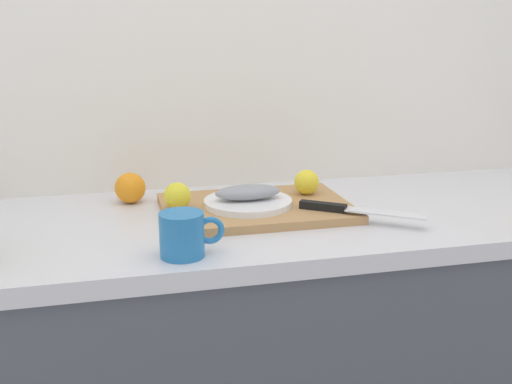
{
  "coord_description": "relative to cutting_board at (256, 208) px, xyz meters",
  "views": [
    {
      "loc": [
        -0.26,
        -1.31,
        1.33
      ],
      "look_at": [
        0.07,
        0.03,
        0.95
      ],
      "focal_mm": 42.02,
      "sensor_mm": 36.0,
      "label": 1
    }
  ],
  "objects": [
    {
      "name": "lemon_1",
      "position": [
        0.15,
        0.06,
        0.04
      ],
      "size": [
        0.06,
        0.06,
        0.06
      ],
      "primitive_type": "sphere",
      "color": "yellow",
      "rests_on": "cutting_board"
    },
    {
      "name": "fish_fillet",
      "position": [
        -0.02,
        -0.01,
        0.04
      ],
      "size": [
        0.16,
        0.07,
        0.04
      ],
      "primitive_type": "ellipsoid",
      "color": "gray",
      "rests_on": "white_plate"
    },
    {
      "name": "back_wall",
      "position": [
        -0.07,
        0.3,
        0.34
      ],
      "size": [
        3.2,
        0.05,
        2.5
      ],
      "primitive_type": "cube",
      "color": "white",
      "rests_on": "ground_plane"
    },
    {
      "name": "chef_knife",
      "position": [
        0.18,
        -0.12,
        0.02
      ],
      "size": [
        0.25,
        0.19,
        0.02
      ],
      "rotation": [
        0.0,
        0.0,
        -0.62
      ],
      "color": "silver",
      "rests_on": "cutting_board"
    },
    {
      "name": "cutting_board",
      "position": [
        0.0,
        0.0,
        0.0
      ],
      "size": [
        0.45,
        0.31,
        0.02
      ],
      "primitive_type": "cube",
      "color": "tan",
      "rests_on": "kitchen_counter"
    },
    {
      "name": "coffee_mug_0",
      "position": [
        -0.21,
        -0.25,
        0.03
      ],
      "size": [
        0.13,
        0.09,
        0.09
      ],
      "color": "#2672B2",
      "rests_on": "kitchen_counter"
    },
    {
      "name": "orange_1",
      "position": [
        -0.29,
        0.15,
        0.03
      ],
      "size": [
        0.08,
        0.08,
        0.08
      ],
      "primitive_type": "sphere",
      "color": "orange",
      "rests_on": "kitchen_counter"
    },
    {
      "name": "lemon_0",
      "position": [
        -0.19,
        0.01,
        0.04
      ],
      "size": [
        0.06,
        0.06,
        0.06
      ],
      "primitive_type": "sphere",
      "color": "yellow",
      "rests_on": "cutting_board"
    },
    {
      "name": "white_plate",
      "position": [
        -0.02,
        -0.01,
        0.02
      ],
      "size": [
        0.21,
        0.21,
        0.01
      ],
      "primitive_type": "cylinder",
      "color": "white",
      "rests_on": "cutting_board"
    }
  ]
}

